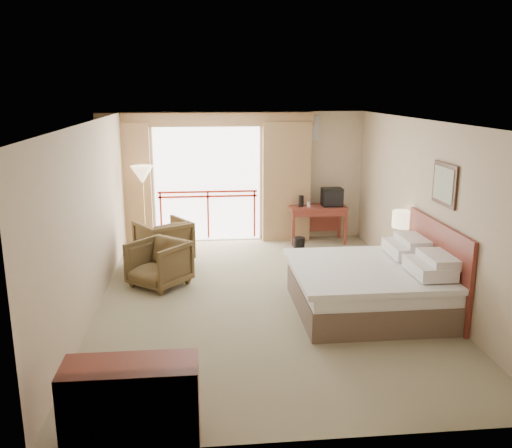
{
  "coord_description": "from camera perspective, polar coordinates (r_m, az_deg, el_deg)",
  "views": [
    {
      "loc": [
        -0.91,
        -7.79,
        3.15
      ],
      "look_at": [
        -0.09,
        0.4,
        1.09
      ],
      "focal_mm": 38.0,
      "sensor_mm": 36.0,
      "label": 1
    }
  ],
  "objects": [
    {
      "name": "side_table",
      "position": [
        9.54,
        -11.96,
        -3.22
      ],
      "size": [
        0.5,
        0.5,
        0.54
      ],
      "rotation": [
        0.0,
        0.0,
        0.33
      ],
      "color": "black",
      "rests_on": "floor"
    },
    {
      "name": "wall_left",
      "position": [
        8.15,
        -16.85,
        0.66
      ],
      "size": [
        0.0,
        7.0,
        7.0
      ],
      "primitive_type": "plane",
      "rotation": [
        1.57,
        0.0,
        1.57
      ],
      "color": "#C6AE8D",
      "rests_on": "ground"
    },
    {
      "name": "headboard",
      "position": [
        8.33,
        18.49,
        -4.19
      ],
      "size": [
        0.06,
        2.1,
        1.3
      ],
      "primitive_type": "cube",
      "color": "maroon",
      "rests_on": "wall_right"
    },
    {
      "name": "ceiling",
      "position": [
        7.85,
        0.93,
        10.75
      ],
      "size": [
        7.0,
        7.0,
        0.0
      ],
      "primitive_type": "plane",
      "rotation": [
        3.14,
        0.0,
        0.0
      ],
      "color": "white",
      "rests_on": "wall_back"
    },
    {
      "name": "table_lamp",
      "position": [
        9.31,
        15.15,
        0.42
      ],
      "size": [
        0.34,
        0.34,
        0.59
      ],
      "rotation": [
        0.0,
        0.0,
        0.05
      ],
      "color": "tan",
      "rests_on": "nightstand"
    },
    {
      "name": "balcony_door",
      "position": [
        11.44,
        -5.13,
        4.16
      ],
      "size": [
        2.4,
        0.0,
        2.4
      ],
      "primitive_type": "plane",
      "rotation": [
        1.57,
        0.0,
        0.0
      ],
      "color": "white",
      "rests_on": "wall_back"
    },
    {
      "name": "wall_back",
      "position": [
        11.47,
        -1.14,
        5.0
      ],
      "size": [
        5.0,
        0.0,
        5.0
      ],
      "primitive_type": "plane",
      "rotation": [
        1.57,
        0.0,
        0.0
      ],
      "color": "#C6AE8D",
      "rests_on": "ground"
    },
    {
      "name": "floor_lamp",
      "position": [
        10.81,
        -11.88,
        4.76
      ],
      "size": [
        0.43,
        0.43,
        1.7
      ],
      "rotation": [
        0.0,
        0.0,
        -0.03
      ],
      "color": "tan",
      "rests_on": "floor"
    },
    {
      "name": "wall_right",
      "position": [
        8.69,
        17.5,
        1.42
      ],
      "size": [
        0.0,
        7.0,
        7.0
      ],
      "primitive_type": "plane",
      "rotation": [
        1.57,
        0.0,
        -1.57
      ],
      "color": "#C6AE8D",
      "rests_on": "ground"
    },
    {
      "name": "floor",
      "position": [
        8.45,
        0.86,
        -7.85
      ],
      "size": [
        7.0,
        7.0,
        0.0
      ],
      "primitive_type": "plane",
      "color": "gray",
      "rests_on": "ground"
    },
    {
      "name": "phone",
      "position": [
        9.22,
        15.13,
        -2.44
      ],
      "size": [
        0.18,
        0.15,
        0.07
      ],
      "primitive_type": "cube",
      "rotation": [
        0.0,
        0.0,
        0.13
      ],
      "color": "black",
      "rests_on": "nightstand"
    },
    {
      "name": "tv",
      "position": [
        11.38,
        8.0,
        2.82
      ],
      "size": [
        0.42,
        0.33,
        0.38
      ],
      "rotation": [
        0.0,
        0.0,
        -0.22
      ],
      "color": "black",
      "rests_on": "desk"
    },
    {
      "name": "balcony_railing",
      "position": [
        11.49,
        -5.09,
        2.24
      ],
      "size": [
        2.09,
        0.03,
        1.02
      ],
      "color": "#B1230F",
      "rests_on": "wall_back"
    },
    {
      "name": "armchair_near",
      "position": [
        9.12,
        -10.08,
        -6.4
      ],
      "size": [
        1.16,
        1.16,
        0.76
      ],
      "primitive_type": "imported",
      "rotation": [
        0.0,
        0.0,
        -0.71
      ],
      "color": "#49371E",
      "rests_on": "floor"
    },
    {
      "name": "desk",
      "position": [
        11.44,
        6.41,
        1.09
      ],
      "size": [
        1.19,
        0.57,
        0.78
      ],
      "rotation": [
        0.0,
        0.0,
        -0.05
      ],
      "color": "maroon",
      "rests_on": "floor"
    },
    {
      "name": "wastebasket",
      "position": [
        10.81,
        4.55,
        -2.17
      ],
      "size": [
        0.23,
        0.23,
        0.29
      ],
      "primitive_type": "cylinder",
      "rotation": [
        0.0,
        0.0,
        0.01
      ],
      "color": "black",
      "rests_on": "floor"
    },
    {
      "name": "coffee_maker",
      "position": [
        11.27,
        4.77,
        2.41
      ],
      "size": [
        0.12,
        0.12,
        0.23
      ],
      "primitive_type": "cylinder",
      "rotation": [
        0.0,
        0.0,
        0.08
      ],
      "color": "black",
      "rests_on": "desk"
    },
    {
      "name": "valance",
      "position": [
        11.19,
        -5.28,
        10.9
      ],
      "size": [
        4.4,
        0.22,
        0.28
      ],
      "primitive_type": "cube",
      "color": "#97714C",
      "rests_on": "wall_back"
    },
    {
      "name": "framed_art",
      "position": [
        8.05,
        19.22,
        3.96
      ],
      "size": [
        0.04,
        0.72,
        0.6
      ],
      "color": "black",
      "rests_on": "wall_right"
    },
    {
      "name": "dresser",
      "position": [
        5.23,
        -12.96,
        -18.07
      ],
      "size": [
        1.2,
        0.51,
        0.8
      ],
      "rotation": [
        0.0,
        0.0,
        0.07
      ],
      "color": "maroon",
      "rests_on": "floor"
    },
    {
      "name": "bed",
      "position": [
        8.07,
        12.05,
        -6.38
      ],
      "size": [
        2.13,
        2.06,
        0.97
      ],
      "color": "brown",
      "rests_on": "floor"
    },
    {
      "name": "wall_front",
      "position": [
        4.74,
        5.84,
        -8.36
      ],
      "size": [
        5.0,
        0.0,
        5.0
      ],
      "primitive_type": "plane",
      "rotation": [
        -1.57,
        0.0,
        0.0
      ],
      "color": "#C6AE8D",
      "rests_on": "ground"
    },
    {
      "name": "book",
      "position": [
        9.49,
        -12.02,
        -2.21
      ],
      "size": [
        0.27,
        0.3,
        0.02
      ],
      "primitive_type": "imported",
      "rotation": [
        0.0,
        0.0,
        0.41
      ],
      "color": "white",
      "rests_on": "side_table"
    },
    {
      "name": "nightstand",
      "position": [
        9.46,
        14.97,
        -4.07
      ],
      "size": [
        0.41,
        0.48,
        0.58
      ],
      "primitive_type": "cube",
      "rotation": [
        0.0,
        0.0,
        -0.01
      ],
      "color": "maroon",
      "rests_on": "floor"
    },
    {
      "name": "curtain_left",
      "position": [
        11.4,
        -13.47,
        4.06
      ],
      "size": [
        1.0,
        0.26,
        2.5
      ],
      "primitive_type": "cube",
      "color": "#97714C",
      "rests_on": "wall_back"
    },
    {
      "name": "hvac_vent",
      "position": [
        11.5,
        5.42,
        9.98
      ],
      "size": [
        0.5,
        0.04,
        0.5
      ],
      "primitive_type": "cube",
      "color": "silver",
      "rests_on": "wall_back"
    },
    {
      "name": "cup",
      "position": [
        11.26,
        5.56,
        2.05
      ],
      "size": [
        0.09,
        0.09,
        0.11
      ],
      "primitive_type": "cylinder",
      "rotation": [
        0.0,
        0.0,
        0.26
      ],
      "color": "white",
      "rests_on": "desk"
    },
    {
      "name": "armchair_far",
      "position": [
        10.32,
        -9.63,
        -3.95
      ],
      "size": [
        1.2,
        1.21,
        0.81
      ],
      "primitive_type": "imported",
      "rotation": [
        0.0,
        0.0,
        -2.6
      ],
      "color": "#49371E",
      "rests_on": "floor"
    },
    {
      "name": "curtain_right",
      "position": [
        11.44,
        3.19,
        4.45
      ],
      "size": [
        1.0,
        0.26,
        2.5
      ],
      "primitive_type": "cube",
      "color": "#97714C",
      "rests_on": "wall_back"
    }
  ]
}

